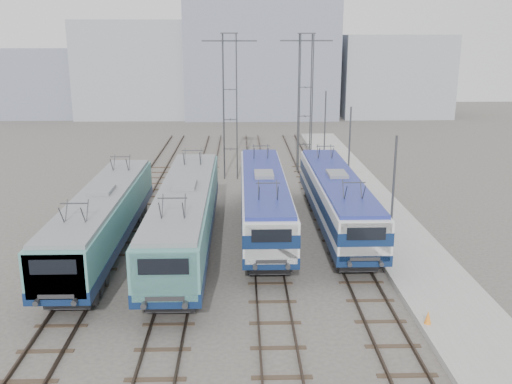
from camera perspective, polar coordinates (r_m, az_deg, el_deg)
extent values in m
plane|color=#514C47|center=(28.33, -3.17, -9.21)|extent=(160.00, 160.00, 0.00)
cube|color=#9E9E99|center=(36.92, 13.22, -3.43)|extent=(4.00, 70.00, 0.30)
cube|color=#0E2149|center=(32.84, -14.89, -3.71)|extent=(2.75, 17.36, 0.58)
cube|color=teal|center=(32.49, -15.02, -1.78)|extent=(2.70, 17.36, 1.74)
cube|color=teal|center=(24.99, -19.31, -7.76)|extent=(2.48, 0.68, 1.97)
cube|color=slate|center=(32.23, -15.14, -0.14)|extent=(2.48, 16.67, 0.19)
cube|color=#262628|center=(27.89, -17.44, -8.97)|extent=(2.03, 3.47, 0.65)
cube|color=#262628|center=(38.43, -12.91, -1.93)|extent=(2.03, 3.47, 0.65)
cube|color=#0E2149|center=(32.16, -7.02, -3.55)|extent=(2.94, 18.56, 0.62)
cube|color=teal|center=(31.78, -7.09, -1.44)|extent=(2.89, 18.56, 1.86)
cube|color=teal|center=(23.51, -9.08, -8.13)|extent=(2.66, 0.72, 2.10)
cube|color=slate|center=(31.50, -7.15, 0.36)|extent=(2.66, 17.81, 0.21)
cube|color=#262628|center=(26.72, -8.18, -9.41)|extent=(2.16, 3.71, 0.70)
cube|color=#262628|center=(38.26, -6.15, -1.66)|extent=(2.16, 3.71, 0.70)
cube|color=#0E2149|center=(35.29, 0.78, -1.86)|extent=(2.74, 17.32, 0.58)
cube|color=silver|center=(34.97, 0.79, -0.05)|extent=(2.69, 17.32, 1.73)
cube|color=#0E2149|center=(34.98, 0.79, -0.12)|extent=(2.73, 17.34, 0.67)
cube|color=silver|center=(27.10, 1.51, -5.06)|extent=(2.48, 0.67, 1.96)
cube|color=navy|center=(34.73, 0.79, 1.48)|extent=(2.48, 16.63, 0.19)
cube|color=#262628|center=(30.09, 1.23, -6.41)|extent=(2.02, 3.46, 0.65)
cube|color=#262628|center=(41.03, 0.45, -0.45)|extent=(2.02, 3.46, 0.65)
cube|color=#0E2149|center=(35.88, 7.97, -1.74)|extent=(2.71, 17.10, 0.57)
cube|color=silver|center=(35.57, 8.04, 0.02)|extent=(2.66, 17.10, 1.71)
cube|color=#0E2149|center=(35.58, 8.04, -0.06)|extent=(2.70, 17.12, 0.67)
cube|color=silver|center=(27.93, 10.78, -4.77)|extent=(2.45, 0.67, 1.94)
cube|color=navy|center=(35.33, 8.10, 1.50)|extent=(2.45, 16.42, 0.19)
cube|color=#262628|center=(30.82, 9.65, -6.11)|extent=(2.00, 3.42, 0.64)
cube|color=#262628|center=(41.49, 6.67, -0.38)|extent=(2.00, 3.42, 0.64)
cylinder|color=#3F4247|center=(47.59, -3.28, 8.34)|extent=(0.10, 0.10, 12.00)
cylinder|color=#3F4247|center=(47.57, -1.94, 8.35)|extent=(0.10, 0.10, 12.00)
cylinder|color=#3F4247|center=(48.69, -3.24, 8.49)|extent=(0.10, 0.10, 12.00)
cylinder|color=#3F4247|center=(48.67, -1.94, 8.51)|extent=(0.10, 0.10, 12.00)
cube|color=#3F4247|center=(47.78, -2.68, 14.86)|extent=(4.50, 0.12, 0.12)
cylinder|color=#3F4247|center=(49.82, 4.36, 8.63)|extent=(0.10, 0.10, 12.00)
cylinder|color=#3F4247|center=(49.95, 5.63, 8.62)|extent=(0.10, 0.10, 12.00)
cylinder|color=#3F4247|center=(50.91, 4.24, 8.77)|extent=(0.10, 0.10, 12.00)
cylinder|color=#3F4247|center=(51.03, 5.48, 8.76)|extent=(0.10, 0.10, 12.00)
cube|color=#3F4247|center=(50.10, 5.07, 14.84)|extent=(4.50, 0.12, 0.12)
cylinder|color=#3F4247|center=(30.00, 13.49, -1.08)|extent=(0.12, 0.12, 7.00)
cylinder|color=#3F4247|center=(41.36, 9.28, 3.60)|extent=(0.12, 0.12, 7.00)
cylinder|color=#3F4247|center=(53.00, 6.89, 6.23)|extent=(0.12, 0.12, 7.00)
cone|color=orange|center=(25.01, 16.82, -11.90)|extent=(0.29, 0.29, 0.57)
cube|color=#9AA1AB|center=(89.15, -11.42, 11.94)|extent=(18.00, 12.00, 14.00)
cube|color=gray|center=(87.88, 0.48, 13.50)|extent=(22.00, 14.00, 18.00)
cube|color=#9AA1AB|center=(90.96, 13.43, 11.26)|extent=(16.00, 12.00, 12.00)
cube|color=gray|center=(93.28, -21.24, 10.13)|extent=(14.00, 10.00, 10.00)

